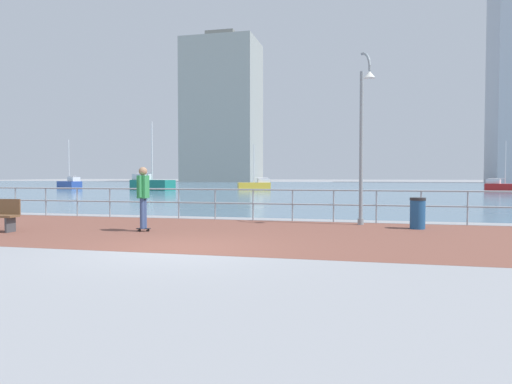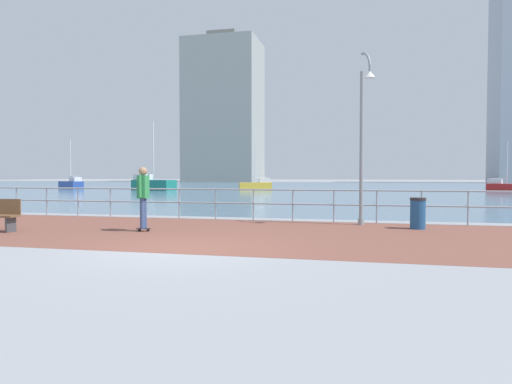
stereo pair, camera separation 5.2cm
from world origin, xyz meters
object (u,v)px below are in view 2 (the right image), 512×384
sailboat_navy (71,184)px  sailboat_ivory (152,184)px  sailboat_blue (256,185)px  lamppost (364,130)px  skateboarder (143,192)px  trash_bin (418,213)px  sailboat_teal (505,187)px

sailboat_navy → sailboat_ivory: (11.48, -2.74, 0.14)m
sailboat_blue → sailboat_ivory: bearing=-150.9°
lamppost → skateboarder: size_ratio=3.00×
lamppost → sailboat_ivory: size_ratio=0.77×
trash_bin → sailboat_blue: 37.52m
sailboat_ivory → lamppost: bearing=-53.4°
skateboarder → sailboat_blue: sailboat_blue is taller
lamppost → sailboat_teal: size_ratio=1.13×
sailboat_teal → sailboat_blue: (-24.87, 0.21, 0.01)m
sailboat_blue → sailboat_teal: bearing=-0.5°
sailboat_navy → sailboat_teal: bearing=3.1°
lamppost → sailboat_ivory: sailboat_ivory is taller
lamppost → skateboarder: lamppost is taller
skateboarder → sailboat_navy: bearing=127.7°
trash_bin → sailboat_ivory: size_ratio=0.13×
skateboarder → trash_bin: skateboarder is taller
lamppost → sailboat_ivory: (-21.52, 29.00, -2.35)m
skateboarder → sailboat_navy: size_ratio=0.32×
trash_bin → sailboat_teal: size_ratio=0.19×
lamppost → sailboat_teal: bearing=69.0°
skateboarder → sailboat_ivory: 35.61m
skateboarder → sailboat_teal: sailboat_teal is taller
sailboat_teal → sailboat_ivory: sailboat_ivory is taller
sailboat_ivory → trash_bin: bearing=-52.1°
lamppost → sailboat_blue: (-11.73, 34.44, -2.56)m
skateboarder → sailboat_ivory: bearing=115.8°
lamppost → sailboat_blue: lamppost is taller
sailboat_navy → trash_bin: bearing=-43.1°
skateboarder → trash_bin: (7.62, 2.43, -0.64)m
lamppost → trash_bin: (1.58, -0.64, -2.56)m
trash_bin → sailboat_navy: bearing=136.9°
sailboat_blue → skateboarder: bearing=-81.4°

